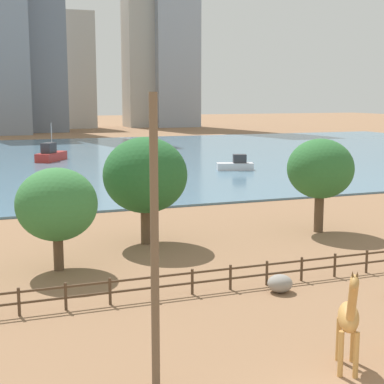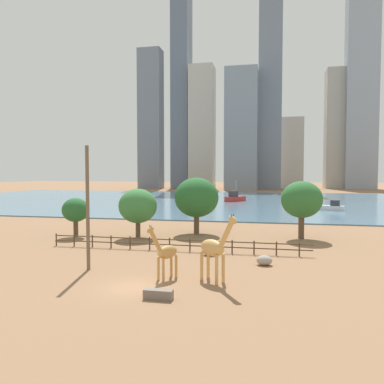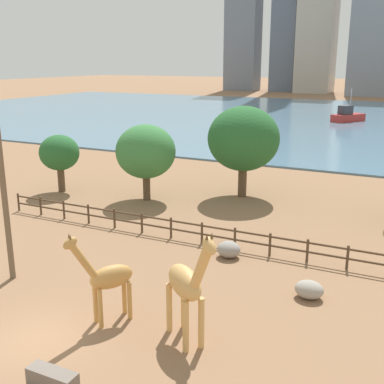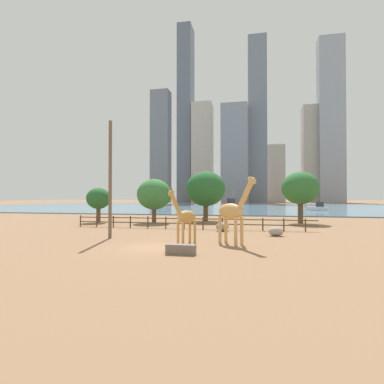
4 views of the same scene
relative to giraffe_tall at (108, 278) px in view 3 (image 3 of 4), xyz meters
name	(u,v)px [view 3 (image 3 of 4)]	position (x,y,z in m)	size (l,w,h in m)	color
ground_plane	(351,119)	(-1.73, 77.64, -1.97)	(400.00, 400.00, 0.00)	#8C6647
harbor_water	(348,120)	(-1.73, 74.64, -1.87)	(180.00, 86.00, 0.20)	slate
giraffe_tall	(108,278)	(0.00, 0.00, 0.00)	(1.93, 2.75, 4.14)	#C18C47
giraffe_companion	(187,284)	(3.55, 0.08, 0.44)	(3.17, 2.74, 5.05)	tan
utility_pole	(3,182)	(-6.74, 1.28, 2.96)	(0.28, 0.28, 9.87)	brown
boulder_near_fence	(309,290)	(6.96, 5.66, -1.56)	(1.31, 1.09, 0.82)	gray
boulder_by_pole	(229,249)	(1.93, 8.44, -1.53)	(1.29, 1.19, 0.89)	gray
feeding_trough	(53,379)	(0.73, -4.24, -1.67)	(1.80, 0.60, 0.60)	#72665B
enclosure_fence	(176,227)	(-1.99, 9.64, -1.21)	(26.12, 0.14, 1.30)	#4C3826
tree_left_large	(244,139)	(-1.67, 20.27, 2.62)	(5.55, 5.55, 7.11)	brown
tree_center_broad	(59,153)	(-15.50, 15.12, 1.23)	(3.19, 3.19, 4.69)	brown
tree_right_tall	(146,152)	(-7.97, 16.13, 1.79)	(4.54, 4.54, 5.83)	brown
boat_ferry	(347,116)	(-1.56, 72.04, -0.84)	(5.28, 6.43, 5.60)	#B22D28
skyline_tower_needle	(319,0)	(-23.88, 147.70, 26.48)	(11.19, 11.57, 56.90)	#B7B2A8
skyline_block_right	(380,1)	(-5.17, 141.01, 24.64)	(14.11, 10.54, 53.22)	gray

